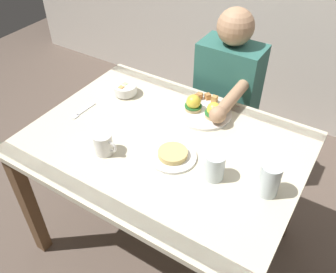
{
  "coord_description": "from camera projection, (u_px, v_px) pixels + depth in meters",
  "views": [
    {
      "loc": [
        0.64,
        -0.99,
        1.78
      ],
      "look_at": [
        0.02,
        0.0,
        0.78
      ],
      "focal_mm": 38.06,
      "sensor_mm": 36.0,
      "label": 1
    }
  ],
  "objects": [
    {
      "name": "water_glass_near",
      "position": [
        269.0,
        181.0,
        1.31
      ],
      "size": [
        0.08,
        0.08,
        0.14
      ],
      "color": "silver",
      "rests_on": "dining_table"
    },
    {
      "name": "coffee_mug",
      "position": [
        103.0,
        143.0,
        1.48
      ],
      "size": [
        0.11,
        0.08,
        0.09
      ],
      "color": "white",
      "rests_on": "dining_table"
    },
    {
      "name": "fork",
      "position": [
        83.0,
        111.0,
        1.74
      ],
      "size": [
        0.03,
        0.16,
        0.0
      ],
      "color": "silver",
      "rests_on": "dining_table"
    },
    {
      "name": "eggs_benedict_plate",
      "position": [
        203.0,
        109.0,
        1.71
      ],
      "size": [
        0.27,
        0.27,
        0.09
      ],
      "color": "white",
      "rests_on": "dining_table"
    },
    {
      "name": "fruit_bowl",
      "position": [
        125.0,
        89.0,
        1.84
      ],
      "size": [
        0.12,
        0.12,
        0.06
      ],
      "color": "white",
      "rests_on": "dining_table"
    },
    {
      "name": "dining_table",
      "position": [
        164.0,
        159.0,
        1.64
      ],
      "size": [
        1.2,
        0.9,
        0.74
      ],
      "color": "beige",
      "rests_on": "ground_plane"
    },
    {
      "name": "ground_plane",
      "position": [
        165.0,
        238.0,
        2.05
      ],
      "size": [
        6.0,
        6.0,
        0.0
      ],
      "primitive_type": "plane",
      "color": "brown"
    },
    {
      "name": "side_plate",
      "position": [
        173.0,
        155.0,
        1.48
      ],
      "size": [
        0.2,
        0.2,
        0.04
      ],
      "color": "white",
      "rests_on": "dining_table"
    },
    {
      "name": "water_glass_far",
      "position": [
        214.0,
        168.0,
        1.38
      ],
      "size": [
        0.08,
        0.08,
        0.11
      ],
      "color": "silver",
      "rests_on": "dining_table"
    },
    {
      "name": "diner_person",
      "position": [
        225.0,
        96.0,
        2.0
      ],
      "size": [
        0.34,
        0.54,
        1.14
      ],
      "color": "#33333D",
      "rests_on": "ground_plane"
    }
  ]
}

